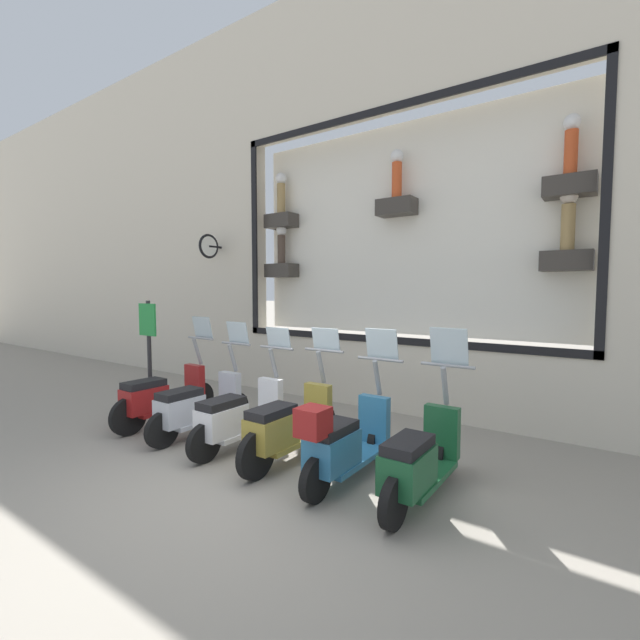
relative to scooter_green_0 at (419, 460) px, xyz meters
The scene contains 9 objects.
ground_plane 1.87m from the scooter_green_0, 113.07° to the left, with size 120.00×120.00×0.00m, color gray.
building_facade 4.79m from the scooter_green_0, 30.09° to the left, with size 1.18×36.00×7.60m.
scooter_green_0 is the anchor object (origin of this frame).
scooter_teal_1 0.83m from the scooter_green_0, 94.67° to the left, with size 1.79×0.61×1.61m.
scooter_olive_2 1.66m from the scooter_green_0, 89.89° to the left, with size 1.81×0.61×1.57m.
scooter_white_3 2.49m from the scooter_green_0, 90.06° to the left, with size 1.80×0.60×1.54m.
scooter_silver_4 3.32m from the scooter_green_0, 90.02° to the left, with size 1.80×0.60×1.58m.
scooter_red_5 4.15m from the scooter_green_0, 89.93° to the left, with size 1.81×0.61×1.64m.
shop_sign_post 5.11m from the scooter_green_0, 85.32° to the left, with size 0.36×0.45×1.90m.
Camera 1 is at (-3.16, -3.20, 2.08)m, focal length 24.00 mm.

